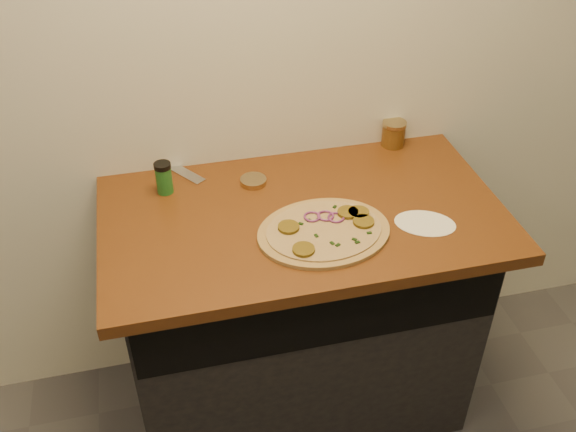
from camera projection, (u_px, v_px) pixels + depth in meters
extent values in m
cube|color=silver|center=(277.00, 25.00, 1.90)|extent=(4.00, 0.02, 2.70)
cube|color=black|center=(299.00, 314.00, 2.22)|extent=(1.10, 0.60, 0.86)
cube|color=#623512|center=(303.00, 216.00, 1.93)|extent=(1.20, 0.70, 0.04)
cylinder|color=tan|center=(324.00, 232.00, 1.83)|extent=(0.41, 0.41, 0.01)
cylinder|color=beige|center=(324.00, 230.00, 1.82)|extent=(0.36, 0.36, 0.00)
cylinder|color=brown|center=(348.00, 212.00, 1.87)|extent=(0.06, 0.06, 0.01)
cylinder|color=brown|center=(304.00, 249.00, 1.74)|extent=(0.06, 0.06, 0.01)
cylinder|color=brown|center=(359.00, 212.00, 1.87)|extent=(0.06, 0.06, 0.01)
cylinder|color=brown|center=(289.00, 227.00, 1.82)|extent=(0.06, 0.06, 0.01)
cylinder|color=brown|center=(364.00, 222.00, 1.84)|extent=(0.06, 0.06, 0.01)
torus|color=#6E2969|center=(325.00, 216.00, 1.86)|extent=(0.05, 0.05, 0.01)
torus|color=#6E2969|center=(312.00, 217.00, 1.86)|extent=(0.05, 0.05, 0.01)
torus|color=#6E2969|center=(336.00, 217.00, 1.86)|extent=(0.05, 0.05, 0.01)
cube|color=black|center=(301.00, 224.00, 1.84)|extent=(0.02, 0.02, 0.00)
cube|color=black|center=(335.00, 207.00, 1.90)|extent=(0.02, 0.02, 0.00)
cube|color=black|center=(293.00, 232.00, 1.80)|extent=(0.02, 0.02, 0.00)
cube|color=black|center=(338.00, 245.00, 1.76)|extent=(0.02, 0.01, 0.00)
cube|color=black|center=(316.00, 236.00, 1.79)|extent=(0.01, 0.02, 0.00)
cube|color=black|center=(357.00, 242.00, 1.77)|extent=(0.02, 0.01, 0.00)
cube|color=black|center=(288.00, 230.00, 1.81)|extent=(0.01, 0.02, 0.00)
cube|color=black|center=(307.00, 252.00, 1.74)|extent=(0.01, 0.01, 0.00)
cube|color=black|center=(308.00, 220.00, 1.85)|extent=(0.02, 0.01, 0.00)
cube|color=black|center=(332.00, 243.00, 1.77)|extent=(0.01, 0.02, 0.00)
cube|color=black|center=(369.00, 233.00, 1.80)|extent=(0.01, 0.01, 0.00)
cube|color=black|center=(303.00, 246.00, 1.76)|extent=(0.02, 0.02, 0.00)
cube|color=black|center=(354.00, 239.00, 1.78)|extent=(0.02, 0.02, 0.00)
cube|color=black|center=(319.00, 219.00, 1.86)|extent=(0.02, 0.01, 0.00)
cube|color=#B7BAC1|center=(181.00, 171.00, 2.09)|extent=(0.15, 0.19, 0.00)
cube|color=black|center=(154.00, 155.00, 2.16)|extent=(0.08, 0.10, 0.02)
cylinder|color=tan|center=(253.00, 181.00, 2.03)|extent=(0.10, 0.10, 0.02)
cylinder|color=#9C180F|center=(393.00, 135.00, 2.20)|extent=(0.08, 0.08, 0.08)
cylinder|color=tan|center=(395.00, 124.00, 2.17)|extent=(0.08, 0.08, 0.01)
cylinder|color=#206724|center=(164.00, 180.00, 1.97)|extent=(0.05, 0.05, 0.09)
cylinder|color=black|center=(162.00, 166.00, 1.94)|extent=(0.05, 0.05, 0.02)
cylinder|color=white|center=(425.00, 223.00, 1.87)|extent=(0.24, 0.24, 0.00)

